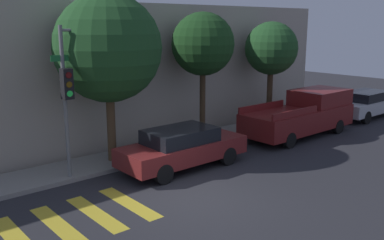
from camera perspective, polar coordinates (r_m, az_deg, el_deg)
ground_plane at (r=12.21m, az=-0.16°, el=-10.27°), size 60.00×60.00×0.00m
sidewalk at (r=15.37m, az=-10.22°, el=-5.28°), size 26.00×1.86×0.14m
building_row at (r=18.62m, az=-17.37°, el=6.02°), size 26.00×6.00×5.55m
crosswalk at (r=11.33m, az=-15.02°, el=-12.63°), size 3.46×2.60×0.00m
traffic_light_pole at (r=13.34m, az=-14.68°, el=5.79°), size 2.51×0.56×4.73m
sedan_near_corner at (r=14.33m, az=-1.31°, el=-3.63°), size 4.47×1.74×1.38m
pickup_truck at (r=19.17m, az=14.60°, el=0.79°), size 5.62×1.99×1.89m
sedan_middle at (r=23.89m, az=22.24°, el=2.06°), size 4.64×1.75×1.38m
tree_near_corner at (r=14.49m, az=-11.15°, el=9.36°), size 3.59×3.59×5.78m
tree_midblock at (r=16.95m, az=1.45°, el=10.01°), size 2.48×2.48×5.23m
tree_far_end at (r=20.00m, az=10.53°, el=9.30°), size 2.41×2.41×4.88m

